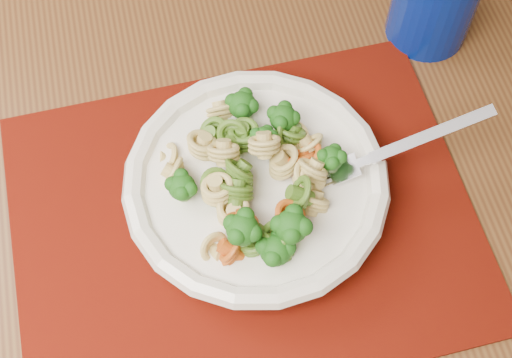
# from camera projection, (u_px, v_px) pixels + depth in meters

# --- Properties ---
(dining_table) EXTENTS (1.59, 1.32, 0.70)m
(dining_table) POSITION_uv_depth(u_px,v_px,m) (187.00, 142.00, 0.80)
(dining_table) COLOR #593719
(dining_table) RESTS_ON ground
(placemat) EXTENTS (0.50, 0.46, 0.00)m
(placemat) POSITION_uv_depth(u_px,v_px,m) (244.00, 219.00, 0.65)
(placemat) COLOR #511003
(placemat) RESTS_ON dining_table
(pasta_bowl) EXTENTS (0.24, 0.24, 0.05)m
(pasta_bowl) POSITION_uv_depth(u_px,v_px,m) (256.00, 185.00, 0.63)
(pasta_bowl) COLOR silver
(pasta_bowl) RESTS_ON placemat
(pasta_broccoli_heap) EXTENTS (0.20, 0.20, 0.06)m
(pasta_broccoli_heap) POSITION_uv_depth(u_px,v_px,m) (256.00, 176.00, 0.61)
(pasta_broccoli_heap) COLOR tan
(pasta_broccoli_heap) RESTS_ON pasta_bowl
(fork) EXTENTS (0.18, 0.09, 0.08)m
(fork) POSITION_uv_depth(u_px,v_px,m) (344.00, 169.00, 0.62)
(fork) COLOR silver
(fork) RESTS_ON pasta_bowl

